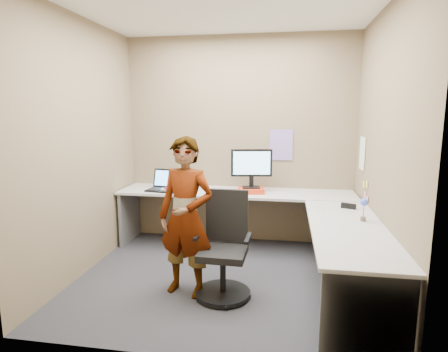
% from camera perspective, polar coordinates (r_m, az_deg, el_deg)
% --- Properties ---
extents(ground, '(3.00, 3.00, 0.00)m').
position_cam_1_polar(ground, '(4.06, -0.23, -15.40)').
color(ground, black).
rests_on(ground, ground).
extents(wall_back, '(3.00, 0.00, 3.00)m').
position_cam_1_polar(wall_back, '(4.97, 2.32, 5.43)').
color(wall_back, brown).
rests_on(wall_back, ground).
extents(wall_right, '(0.00, 2.70, 2.70)m').
position_cam_1_polar(wall_right, '(3.74, 23.07, 3.23)').
color(wall_right, brown).
rests_on(wall_right, ground).
extents(wall_left, '(0.00, 2.70, 2.70)m').
position_cam_1_polar(wall_left, '(4.21, -20.83, 4.02)').
color(wall_left, brown).
rests_on(wall_left, ground).
extents(ceiling, '(3.00, 3.00, 0.00)m').
position_cam_1_polar(ceiling, '(3.80, -0.26, 24.63)').
color(ceiling, white).
rests_on(ceiling, wall_back).
extents(desk, '(2.98, 2.58, 0.73)m').
position_cam_1_polar(desk, '(4.17, 6.64, -6.13)').
color(desk, '#B7B7B7').
rests_on(desk, ground).
extents(paper_ream, '(0.35, 0.28, 0.06)m').
position_cam_1_polar(paper_ream, '(4.66, 4.14, -2.20)').
color(paper_ream, red).
rests_on(paper_ream, desk).
extents(monitor, '(0.50, 0.18, 0.48)m').
position_cam_1_polar(monitor, '(4.62, 4.22, 1.67)').
color(monitor, black).
rests_on(monitor, paper_ream).
extents(laptop, '(0.41, 0.35, 0.26)m').
position_cam_1_polar(laptop, '(4.87, -9.13, -1.34)').
color(laptop, black).
rests_on(laptop, desk).
extents(trackball_mouse, '(0.12, 0.08, 0.07)m').
position_cam_1_polar(trackball_mouse, '(4.74, -8.83, -2.16)').
color(trackball_mouse, '#B7B7BC').
rests_on(trackball_mouse, desk).
extents(origami, '(0.10, 0.10, 0.06)m').
position_cam_1_polar(origami, '(4.52, 0.96, -2.56)').
color(origami, white).
rests_on(origami, desk).
extents(stapler, '(0.15, 0.09, 0.05)m').
position_cam_1_polar(stapler, '(4.11, 18.45, -4.35)').
color(stapler, black).
rests_on(stapler, desk).
extents(flower, '(0.07, 0.07, 0.22)m').
position_cam_1_polar(flower, '(3.67, 20.53, -4.30)').
color(flower, brown).
rests_on(flower, desk).
extents(calendar_purple, '(0.30, 0.01, 0.40)m').
position_cam_1_polar(calendar_purple, '(4.93, 8.68, 4.71)').
color(calendar_purple, '#846BB7').
rests_on(calendar_purple, wall_back).
extents(calendar_white, '(0.01, 0.28, 0.38)m').
position_cam_1_polar(calendar_white, '(4.62, 20.32, 3.26)').
color(calendar_white, white).
rests_on(calendar_white, wall_right).
extents(sticky_note_a, '(0.01, 0.07, 0.07)m').
position_cam_1_polar(sticky_note_a, '(4.33, 20.92, -1.21)').
color(sticky_note_a, '#F2E059').
rests_on(sticky_note_a, wall_right).
extents(sticky_note_b, '(0.01, 0.07, 0.07)m').
position_cam_1_polar(sticky_note_b, '(4.40, 20.70, -2.75)').
color(sticky_note_b, pink).
rests_on(sticky_note_b, wall_right).
extents(sticky_note_c, '(0.01, 0.07, 0.07)m').
position_cam_1_polar(sticky_note_c, '(4.29, 20.98, -3.35)').
color(sticky_note_c, pink).
rests_on(sticky_note_c, wall_right).
extents(sticky_note_d, '(0.01, 0.07, 0.07)m').
position_cam_1_polar(sticky_note_d, '(4.48, 20.53, -1.22)').
color(sticky_note_d, '#F2E059').
rests_on(sticky_note_d, wall_right).
extents(office_chair, '(0.52, 0.52, 0.98)m').
position_cam_1_polar(office_chair, '(3.60, 0.02, -11.82)').
color(office_chair, black).
rests_on(office_chair, ground).
extents(person, '(0.62, 0.47, 1.51)m').
position_cam_1_polar(person, '(3.54, -5.84, -6.22)').
color(person, '#999399').
rests_on(person, ground).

